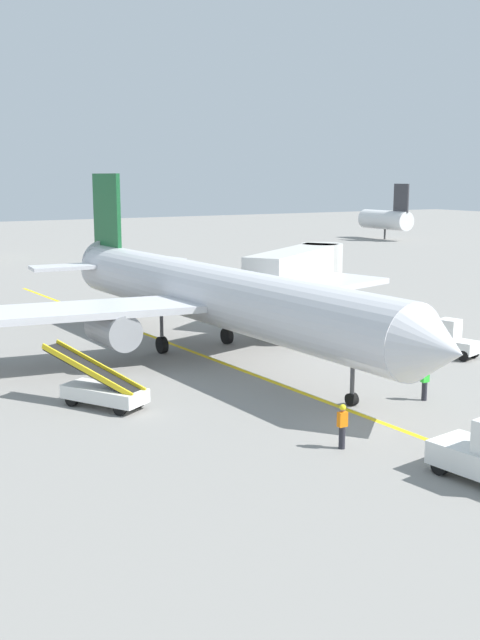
{
  "coord_description": "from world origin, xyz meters",
  "views": [
    {
      "loc": [
        -19.44,
        -22.93,
        9.9
      ],
      "look_at": [
        -0.07,
        10.66,
        2.5
      ],
      "focal_mm": 42.34,
      "sensor_mm": 36.0,
      "label": 1
    }
  ],
  "objects_px": {
    "jet_bridge": "(301,266)",
    "belt_loader_forward_hold": "(102,389)",
    "baggage_tug_near_wing": "(453,341)",
    "ground_crew_wing_walker": "(342,425)",
    "safety_cone_nose_right": "(363,348)",
    "safety_cone_nose_left": "(389,359)",
    "airliner": "(208,294)",
    "ground_crew_marshaller": "(425,381)"
  },
  "relations": [
    {
      "from": "ground_crew_wing_walker",
      "to": "safety_cone_nose_left",
      "type": "distance_m",
      "value": 13.62
    },
    {
      "from": "jet_bridge",
      "to": "safety_cone_nose_left",
      "type": "height_order",
      "value": "jet_bridge"
    },
    {
      "from": "ground_crew_marshaller",
      "to": "ground_crew_wing_walker",
      "type": "relative_size",
      "value": 1.0
    },
    {
      "from": "jet_bridge",
      "to": "ground_crew_marshaller",
      "type": "relative_size",
      "value": 7.04
    },
    {
      "from": "jet_bridge",
      "to": "baggage_tug_near_wing",
      "type": "bearing_deg",
      "value": -90.06
    },
    {
      "from": "jet_bridge",
      "to": "safety_cone_nose_right",
      "type": "distance_m",
      "value": 12.46
    },
    {
      "from": "baggage_tug_near_wing",
      "to": "safety_cone_nose_left",
      "type": "bearing_deg",
      "value": 171.76
    },
    {
      "from": "jet_bridge",
      "to": "belt_loader_forward_hold",
      "type": "bearing_deg",
      "value": -145.2
    },
    {
      "from": "airliner",
      "to": "belt_loader_forward_hold",
      "type": "relative_size",
      "value": 7.15
    },
    {
      "from": "jet_bridge",
      "to": "baggage_tug_near_wing",
      "type": "relative_size",
      "value": 4.48
    },
    {
      "from": "belt_loader_forward_hold",
      "to": "ground_crew_wing_walker",
      "type": "height_order",
      "value": "belt_loader_forward_hold"
    },
    {
      "from": "ground_crew_wing_walker",
      "to": "safety_cone_nose_left",
      "type": "height_order",
      "value": "ground_crew_wing_walker"
    },
    {
      "from": "airliner",
      "to": "baggage_tug_near_wing",
      "type": "height_order",
      "value": "airliner"
    },
    {
      "from": "baggage_tug_near_wing",
      "to": "safety_cone_nose_left",
      "type": "height_order",
      "value": "baggage_tug_near_wing"
    },
    {
      "from": "jet_bridge",
      "to": "belt_loader_forward_hold",
      "type": "distance_m",
      "value": 24.62
    },
    {
      "from": "ground_crew_wing_walker",
      "to": "belt_loader_forward_hold",
      "type": "bearing_deg",
      "value": 122.0
    },
    {
      "from": "airliner",
      "to": "belt_loader_forward_hold",
      "type": "xyz_separation_m",
      "value": [
        -8.71,
        -6.67,
        -2.64
      ]
    },
    {
      "from": "safety_cone_nose_left",
      "to": "safety_cone_nose_right",
      "type": "xyz_separation_m",
      "value": [
        0.5,
        2.84,
        0.0
      ]
    },
    {
      "from": "baggage_tug_near_wing",
      "to": "ground_crew_wing_walker",
      "type": "bearing_deg",
      "value": -149.21
    },
    {
      "from": "airliner",
      "to": "belt_loader_forward_hold",
      "type": "bearing_deg",
      "value": -142.53
    },
    {
      "from": "ground_crew_marshaller",
      "to": "ground_crew_wing_walker",
      "type": "distance_m",
      "value": 7.6
    },
    {
      "from": "baggage_tug_near_wing",
      "to": "ground_crew_wing_walker",
      "type": "relative_size",
      "value": 1.57
    },
    {
      "from": "airliner",
      "to": "belt_loader_forward_hold",
      "type": "height_order",
      "value": "airliner"
    },
    {
      "from": "airliner",
      "to": "safety_cone_nose_left",
      "type": "distance_m",
      "value": 10.63
    },
    {
      "from": "ground_crew_wing_walker",
      "to": "ground_crew_marshaller",
      "type": "bearing_deg",
      "value": 23.58
    },
    {
      "from": "jet_bridge",
      "to": "safety_cone_nose_right",
      "type": "height_order",
      "value": "jet_bridge"
    },
    {
      "from": "ground_crew_marshaller",
      "to": "safety_cone_nose_right",
      "type": "bearing_deg",
      "value": 67.33
    },
    {
      "from": "jet_bridge",
      "to": "belt_loader_forward_hold",
      "type": "height_order",
      "value": "jet_bridge"
    },
    {
      "from": "belt_loader_forward_hold",
      "to": "safety_cone_nose_right",
      "type": "relative_size",
      "value": 11.24
    },
    {
      "from": "belt_loader_forward_hold",
      "to": "ground_crew_marshaller",
      "type": "relative_size",
      "value": 2.91
    },
    {
      "from": "jet_bridge",
      "to": "ground_crew_wing_walker",
      "type": "bearing_deg",
      "value": -121.33
    },
    {
      "from": "airliner",
      "to": "safety_cone_nose_right",
      "type": "height_order",
      "value": "airliner"
    },
    {
      "from": "airliner",
      "to": "ground_crew_wing_walker",
      "type": "relative_size",
      "value": 20.79
    },
    {
      "from": "airliner",
      "to": "safety_cone_nose_right",
      "type": "bearing_deg",
      "value": -28.14
    },
    {
      "from": "jet_bridge",
      "to": "baggage_tug_near_wing",
      "type": "distance_m",
      "value": 15.12
    },
    {
      "from": "airliner",
      "to": "safety_cone_nose_right",
      "type": "relative_size",
      "value": 80.31
    },
    {
      "from": "airliner",
      "to": "safety_cone_nose_left",
      "type": "relative_size",
      "value": 80.31
    },
    {
      "from": "airliner",
      "to": "baggage_tug_near_wing",
      "type": "distance_m",
      "value": 13.9
    },
    {
      "from": "baggage_tug_near_wing",
      "to": "ground_crew_wing_walker",
      "type": "xyz_separation_m",
      "value": [
        -14.2,
        -8.46,
        -0.02
      ]
    },
    {
      "from": "belt_loader_forward_hold",
      "to": "safety_cone_nose_left",
      "type": "distance_m",
      "value": 16.03
    },
    {
      "from": "safety_cone_nose_right",
      "to": "jet_bridge",
      "type": "bearing_deg",
      "value": 72.75
    },
    {
      "from": "jet_bridge",
      "to": "ground_crew_marshaller",
      "type": "height_order",
      "value": "jet_bridge"
    }
  ]
}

